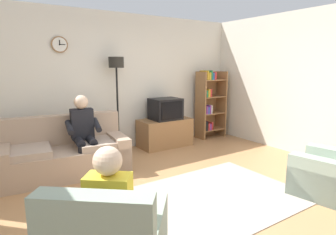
% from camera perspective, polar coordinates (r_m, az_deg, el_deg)
% --- Properties ---
extents(ground_plane, '(12.00, 12.00, 0.00)m').
position_cam_1_polar(ground_plane, '(3.87, 5.81, -15.72)').
color(ground_plane, '#B27F51').
extents(back_wall_assembly, '(6.20, 0.17, 2.70)m').
position_cam_1_polar(back_wall_assembly, '(5.78, -10.90, 6.85)').
color(back_wall_assembly, silver).
rests_on(back_wall_assembly, ground_plane).
extents(right_wall, '(0.12, 5.80, 2.70)m').
position_cam_1_polar(right_wall, '(5.74, 28.96, 5.68)').
color(right_wall, silver).
rests_on(right_wall, ground_plane).
extents(couch, '(1.99, 1.08, 0.90)m').
position_cam_1_polar(couch, '(4.78, -20.05, -7.06)').
color(couch, tan).
rests_on(couch, ground_plane).
extents(tv_stand, '(1.10, 0.56, 0.58)m').
position_cam_1_polar(tv_stand, '(6.02, -0.63, -3.04)').
color(tv_stand, olive).
rests_on(tv_stand, ground_plane).
extents(tv, '(0.60, 0.49, 0.44)m').
position_cam_1_polar(tv, '(5.90, -0.51, 1.74)').
color(tv, black).
rests_on(tv, tv_stand).
extents(bookshelf, '(0.68, 0.36, 1.58)m').
position_cam_1_polar(bookshelf, '(6.74, 8.18, 2.86)').
color(bookshelf, olive).
rests_on(bookshelf, ground_plane).
extents(floor_lamp, '(0.28, 0.28, 1.85)m').
position_cam_1_polar(floor_lamp, '(5.47, -10.25, 7.71)').
color(floor_lamp, black).
rests_on(floor_lamp, ground_plane).
extents(armchair_near_bookshelf, '(0.95, 1.01, 0.90)m').
position_cam_1_polar(armchair_near_bookshelf, '(4.36, 30.46, -9.94)').
color(armchair_near_bookshelf, gray).
rests_on(armchair_near_bookshelf, ground_plane).
extents(area_rug, '(2.20, 1.70, 0.01)m').
position_cam_1_polar(area_rug, '(3.93, 9.61, -15.26)').
color(area_rug, '#AD9E8E').
rests_on(area_rug, ground_plane).
extents(person_on_couch, '(0.54, 0.57, 1.24)m').
position_cam_1_polar(person_on_couch, '(4.65, -16.57, -2.42)').
color(person_on_couch, black).
rests_on(person_on_couch, ground_plane).
extents(person_in_left_armchair, '(0.63, 0.64, 1.12)m').
position_cam_1_polar(person_in_left_armchair, '(2.40, -11.01, -17.01)').
color(person_in_left_armchair, yellow).
rests_on(person_in_left_armchair, ground_plane).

